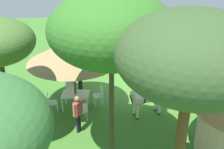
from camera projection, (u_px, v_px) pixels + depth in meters
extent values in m
plane|color=#3D7429|center=(128.00, 84.00, 15.18)|extent=(36.00, 36.00, 0.00)
cylinder|color=#43441F|center=(75.00, 85.00, 12.45)|extent=(0.10, 0.10, 2.37)
cone|color=#A38257|center=(73.00, 51.00, 11.74)|extent=(4.07, 4.07, 1.02)
cube|color=silver|center=(76.00, 94.00, 12.64)|extent=(1.41, 1.10, 0.04)
cylinder|color=silver|center=(87.00, 105.00, 12.44)|extent=(0.06, 0.06, 0.70)
cylinder|color=silver|center=(62.00, 105.00, 12.47)|extent=(0.06, 0.06, 0.70)
cylinder|color=silver|center=(89.00, 97.00, 13.12)|extent=(0.06, 0.06, 0.70)
cylinder|color=silver|center=(65.00, 97.00, 13.15)|extent=(0.06, 0.06, 0.70)
cube|color=silver|center=(81.00, 111.00, 11.83)|extent=(0.51, 0.50, 0.04)
cube|color=silver|center=(82.00, 108.00, 11.57)|extent=(0.44, 0.12, 0.45)
cylinder|color=silver|center=(77.00, 114.00, 12.02)|extent=(0.04, 0.04, 0.45)
cylinder|color=silver|center=(85.00, 112.00, 12.14)|extent=(0.04, 0.04, 0.45)
cylinder|color=silver|center=(79.00, 118.00, 11.71)|extent=(0.04, 0.04, 0.45)
cylinder|color=silver|center=(87.00, 116.00, 11.83)|extent=(0.04, 0.04, 0.45)
cube|color=white|center=(98.00, 96.00, 13.04)|extent=(0.48, 0.49, 0.04)
cube|color=white|center=(102.00, 91.00, 13.00)|extent=(0.10, 0.44, 0.45)
cylinder|color=white|center=(95.00, 102.00, 12.92)|extent=(0.04, 0.04, 0.45)
cylinder|color=white|center=(94.00, 99.00, 13.25)|extent=(0.04, 0.04, 0.45)
cylinder|color=white|center=(103.00, 101.00, 13.02)|extent=(0.04, 0.04, 0.45)
cylinder|color=white|center=(101.00, 97.00, 13.35)|extent=(0.04, 0.04, 0.45)
cube|color=silver|center=(71.00, 89.00, 13.68)|extent=(0.51, 0.50, 0.04)
cube|color=silver|center=(70.00, 84.00, 13.75)|extent=(0.44, 0.12, 0.45)
cylinder|color=silver|center=(76.00, 94.00, 13.68)|extent=(0.04, 0.04, 0.45)
cylinder|color=silver|center=(68.00, 95.00, 13.56)|extent=(0.04, 0.04, 0.45)
cylinder|color=silver|center=(74.00, 91.00, 13.99)|extent=(0.04, 0.04, 0.45)
cylinder|color=silver|center=(67.00, 92.00, 13.87)|extent=(0.04, 0.04, 0.45)
cube|color=white|center=(53.00, 102.00, 12.47)|extent=(0.47, 0.49, 0.04)
cube|color=white|center=(48.00, 99.00, 12.33)|extent=(0.10, 0.44, 0.45)
cylinder|color=white|center=(57.00, 104.00, 12.78)|extent=(0.04, 0.04, 0.45)
cylinder|color=white|center=(57.00, 108.00, 12.45)|extent=(0.04, 0.04, 0.45)
cylinder|color=white|center=(49.00, 105.00, 12.68)|extent=(0.04, 0.04, 0.45)
cylinder|color=white|center=(49.00, 109.00, 12.35)|extent=(0.04, 0.04, 0.45)
cylinder|color=#212228|center=(81.00, 83.00, 14.39)|extent=(0.12, 0.12, 0.82)
cylinder|color=#212228|center=(79.00, 82.00, 14.47)|extent=(0.12, 0.12, 0.82)
cube|color=#3E8F61|center=(80.00, 71.00, 14.14)|extent=(0.46, 0.46, 0.58)
cylinder|color=tan|center=(83.00, 72.00, 13.99)|extent=(0.09, 0.09, 0.55)
cylinder|color=tan|center=(76.00, 69.00, 14.26)|extent=(0.09, 0.09, 0.55)
sphere|color=tan|center=(79.00, 63.00, 13.96)|extent=(0.22, 0.22, 0.22)
cylinder|color=black|center=(78.00, 124.00, 10.99)|extent=(0.12, 0.12, 0.83)
cylinder|color=black|center=(79.00, 122.00, 11.12)|extent=(0.12, 0.12, 0.83)
cube|color=#B43E3E|center=(78.00, 108.00, 10.76)|extent=(0.42, 0.49, 0.59)
cylinder|color=#977956|center=(74.00, 111.00, 10.54)|extent=(0.09, 0.09, 0.55)
cylinder|color=#977956|center=(81.00, 105.00, 10.96)|extent=(0.09, 0.09, 0.55)
sphere|color=#977956|center=(77.00, 99.00, 10.58)|extent=(0.22, 0.22, 0.22)
cylinder|color=black|center=(152.00, 65.00, 16.58)|extent=(0.12, 0.12, 0.85)
cylinder|color=black|center=(150.00, 65.00, 16.66)|extent=(0.12, 0.12, 0.85)
cube|color=#418B60|center=(152.00, 54.00, 16.32)|extent=(0.47, 0.49, 0.60)
cylinder|color=tan|center=(155.00, 55.00, 16.16)|extent=(0.09, 0.09, 0.57)
cylinder|color=tan|center=(148.00, 53.00, 16.46)|extent=(0.09, 0.09, 0.57)
sphere|color=tan|center=(152.00, 47.00, 16.13)|extent=(0.23, 0.23, 0.23)
cube|color=#C94443|center=(146.00, 83.00, 14.86)|extent=(0.76, 0.75, 0.03)
cube|color=white|center=(143.00, 80.00, 14.57)|extent=(0.71, 0.71, 0.40)
cube|color=silver|center=(141.00, 83.00, 15.02)|extent=(0.48, 0.42, 0.22)
cube|color=silver|center=(149.00, 86.00, 14.71)|extent=(0.48, 0.42, 0.22)
cylinder|color=silver|center=(191.00, 73.00, 14.14)|extent=(1.65, 0.88, 0.67)
cylinder|color=black|center=(197.00, 73.00, 14.14)|extent=(0.17, 0.68, 0.68)
cylinder|color=black|center=(186.00, 73.00, 14.13)|extent=(0.17, 0.68, 0.68)
cylinder|color=silver|center=(177.00, 70.00, 14.05)|extent=(0.58, 0.37, 0.50)
cube|color=silver|center=(172.00, 67.00, 13.98)|extent=(0.42, 0.23, 0.20)
cube|color=black|center=(168.00, 67.00, 13.98)|extent=(0.14, 0.14, 0.12)
cube|color=black|center=(177.00, 66.00, 13.96)|extent=(0.37, 0.09, 0.28)
cylinder|color=silver|center=(180.00, 85.00, 14.22)|extent=(0.11, 0.11, 0.77)
cylinder|color=black|center=(179.00, 91.00, 14.37)|extent=(0.13, 0.13, 0.06)
cylinder|color=silver|center=(178.00, 82.00, 14.56)|extent=(0.11, 0.11, 0.77)
cylinder|color=black|center=(177.00, 88.00, 14.71)|extent=(0.13, 0.13, 0.06)
cylinder|color=silver|center=(202.00, 85.00, 14.25)|extent=(0.11, 0.11, 0.77)
cylinder|color=black|center=(201.00, 91.00, 14.40)|extent=(0.13, 0.13, 0.06)
cylinder|color=silver|center=(200.00, 82.00, 14.58)|extent=(0.11, 0.11, 0.77)
cylinder|color=black|center=(199.00, 88.00, 14.73)|extent=(0.13, 0.13, 0.06)
cylinder|color=black|center=(207.00, 74.00, 14.20)|extent=(0.24, 0.08, 0.53)
cylinder|color=silver|center=(79.00, 59.00, 16.15)|extent=(1.77, 1.06, 0.61)
cylinder|color=black|center=(84.00, 58.00, 16.28)|extent=(0.25, 0.62, 0.62)
cylinder|color=black|center=(74.00, 60.00, 16.03)|extent=(0.25, 0.62, 0.62)
cylinder|color=silver|center=(65.00, 59.00, 15.75)|extent=(0.58, 0.41, 0.48)
cube|color=silver|center=(60.00, 57.00, 15.57)|extent=(0.43, 0.29, 0.20)
cube|color=black|center=(57.00, 58.00, 15.51)|extent=(0.15, 0.15, 0.12)
cube|color=black|center=(65.00, 55.00, 15.66)|extent=(0.36, 0.14, 0.28)
cylinder|color=silver|center=(70.00, 71.00, 16.01)|extent=(0.11, 0.11, 0.70)
cylinder|color=black|center=(70.00, 76.00, 16.14)|extent=(0.13, 0.13, 0.06)
cylinder|color=silver|center=(68.00, 69.00, 16.28)|extent=(0.11, 0.11, 0.70)
cylinder|color=black|center=(69.00, 74.00, 16.41)|extent=(0.13, 0.13, 0.06)
cylinder|color=silver|center=(90.00, 67.00, 16.51)|extent=(0.11, 0.11, 0.70)
cylinder|color=black|center=(90.00, 72.00, 16.64)|extent=(0.13, 0.13, 0.06)
cylinder|color=silver|center=(88.00, 65.00, 16.78)|extent=(0.11, 0.11, 0.70)
cylinder|color=black|center=(88.00, 70.00, 16.91)|extent=(0.13, 0.13, 0.06)
cylinder|color=black|center=(92.00, 58.00, 16.54)|extent=(0.24, 0.12, 0.53)
cylinder|color=silver|center=(148.00, 95.00, 11.96)|extent=(1.53, 0.90, 0.64)
cylinder|color=black|center=(142.00, 96.00, 11.87)|extent=(0.20, 0.66, 0.66)
cylinder|color=black|center=(153.00, 94.00, 12.04)|extent=(0.20, 0.66, 0.66)
cylinder|color=silver|center=(162.00, 89.00, 12.11)|extent=(0.58, 0.38, 0.49)
cube|color=silver|center=(168.00, 85.00, 12.13)|extent=(0.43, 0.25, 0.20)
cube|color=black|center=(171.00, 85.00, 12.19)|extent=(0.14, 0.14, 0.12)
cube|color=black|center=(163.00, 85.00, 12.02)|extent=(0.37, 0.11, 0.28)
cylinder|color=silver|center=(156.00, 103.00, 12.54)|extent=(0.11, 0.11, 0.76)
cylinder|color=black|center=(155.00, 110.00, 12.69)|extent=(0.13, 0.13, 0.06)
cylinder|color=silver|center=(159.00, 107.00, 12.24)|extent=(0.11, 0.11, 0.76)
cylinder|color=black|center=(159.00, 114.00, 12.38)|extent=(0.13, 0.13, 0.06)
cylinder|color=silver|center=(134.00, 107.00, 12.20)|extent=(0.11, 0.11, 0.76)
cylinder|color=black|center=(134.00, 114.00, 12.35)|extent=(0.13, 0.13, 0.06)
cylinder|color=silver|center=(138.00, 111.00, 11.90)|extent=(0.11, 0.11, 0.76)
cylinder|color=black|center=(137.00, 118.00, 12.05)|extent=(0.13, 0.13, 0.06)
cylinder|color=black|center=(132.00, 100.00, 11.77)|extent=(0.24, 0.09, 0.53)
ellipsoid|color=#355027|center=(192.00, 55.00, 5.57)|extent=(3.25, 3.25, 1.95)
cylinder|color=#413A27|center=(112.00, 111.00, 9.27)|extent=(0.17, 0.17, 3.62)
ellipsoid|color=#316E23|center=(111.00, 30.00, 8.07)|extent=(3.88, 3.88, 2.33)
cylinder|color=#50362B|center=(8.00, 106.00, 9.73)|extent=(0.23, 0.23, 3.47)
cube|color=#A7513E|center=(71.00, 62.00, 18.07)|extent=(2.62, 1.67, 0.08)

